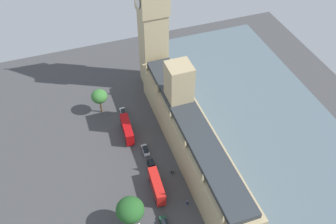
% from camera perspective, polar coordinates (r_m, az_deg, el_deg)
% --- Properties ---
extents(ground_plane, '(135.99, 135.99, 0.00)m').
position_cam_1_polar(ground_plane, '(117.29, 2.57, -6.63)').
color(ground_plane, '#424244').
extents(river_thames, '(41.72, 122.39, 0.25)m').
position_cam_1_polar(river_thames, '(129.05, 16.01, -2.70)').
color(river_thames, slate).
rests_on(river_thames, ground).
extents(parliament_building, '(10.64, 65.99, 25.44)m').
position_cam_1_polar(parliament_building, '(113.09, 3.37, -3.44)').
color(parliament_building, tan).
rests_on(parliament_building, ground).
extents(clock_tower, '(9.42, 9.42, 55.67)m').
position_cam_1_polar(clock_tower, '(126.36, -2.35, 14.71)').
color(clock_tower, tan).
rests_on(clock_tower, ground).
extents(car_white_near_tower, '(1.99, 4.68, 1.74)m').
position_cam_1_polar(car_white_near_tower, '(129.74, -6.62, -0.09)').
color(car_white_near_tower, silver).
rests_on(car_white_near_tower, ground).
extents(double_decker_bus_kerbside, '(3.14, 10.63, 4.75)m').
position_cam_1_polar(double_decker_bus_kerbside, '(121.80, -6.09, -2.55)').
color(double_decker_bus_kerbside, '#B20C0F').
rests_on(double_decker_bus_kerbside, ground).
extents(car_silver_trailing, '(1.97, 4.46, 1.74)m').
position_cam_1_polar(car_silver_trailing, '(117.87, -3.36, -5.66)').
color(car_silver_trailing, '#B7B7BC').
rests_on(car_silver_trailing, ground).
extents(car_black_opposite_hall, '(2.08, 4.24, 1.74)m').
position_cam_1_polar(car_black_opposite_hall, '(114.28, -2.49, -7.78)').
color(car_black_opposite_hall, black).
rests_on(car_black_opposite_hall, ground).
extents(double_decker_bus_far_end, '(3.17, 10.63, 4.75)m').
position_cam_1_polar(double_decker_bus_far_end, '(107.53, -1.67, -10.92)').
color(double_decker_bus_far_end, red).
rests_on(double_decker_bus_far_end, ground).
extents(car_dark_green_leading, '(2.17, 4.92, 1.74)m').
position_cam_1_polar(car_dark_green_leading, '(103.30, -0.51, -16.30)').
color(car_dark_green_leading, '#19472D').
rests_on(car_dark_green_leading, ground).
extents(pedestrian_under_trees, '(0.61, 0.66, 1.56)m').
position_cam_1_polar(pedestrian_under_trees, '(106.99, 2.89, -13.26)').
color(pedestrian_under_trees, navy).
rests_on(pedestrian_under_trees, ground).
extents(pedestrian_by_river_gate, '(0.68, 0.70, 1.68)m').
position_cam_1_polar(pedestrian_by_river_gate, '(112.83, 0.82, -8.78)').
color(pedestrian_by_river_gate, '#336B60').
rests_on(pedestrian_by_river_gate, ground).
extents(pedestrian_midblock, '(0.61, 0.65, 1.54)m').
position_cam_1_polar(pedestrian_midblock, '(112.78, 0.54, -8.86)').
color(pedestrian_midblock, black).
rests_on(pedestrian_midblock, ground).
extents(plane_tree_corner, '(5.30, 5.30, 9.19)m').
position_cam_1_polar(plane_tree_corner, '(127.83, -10.15, 2.28)').
color(plane_tree_corner, brown).
rests_on(plane_tree_corner, ground).
extents(plane_tree_slot_10, '(7.16, 7.16, 10.20)m').
position_cam_1_polar(plane_tree_slot_10, '(98.55, -5.64, -14.25)').
color(plane_tree_slot_10, brown).
rests_on(plane_tree_slot_10, ground).
extents(street_lamp_slot_11, '(0.56, 0.56, 6.70)m').
position_cam_1_polar(street_lamp_slot_11, '(101.96, -5.07, -13.76)').
color(street_lamp_slot_11, black).
rests_on(street_lamp_slot_11, ground).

